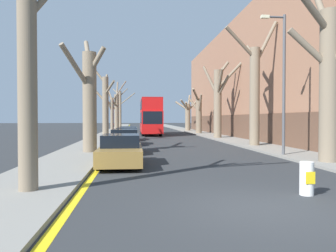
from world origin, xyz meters
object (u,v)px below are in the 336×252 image
object	(u,v)px
parked_car_2	(127,137)
street_tree_left_2	(105,106)
street_tree_right_4	(188,114)
parked_car_0	(121,151)
street_tree_right_0	(329,75)
double_decker_bus	(150,115)
street_tree_left_0	(30,54)
street_tree_left_3	(112,113)
street_tree_right_1	(254,90)
street_tree_left_1	(89,97)
lamp_post	(282,78)
street_tree_right_3	(198,114)
parked_car_3	(128,134)
street_tree_left_5	(121,108)
parked_car_1	(124,142)
street_tree_left_4	(116,110)
street_tree_right_2	(218,99)
traffic_bollard	(307,178)

from	to	relation	value
parked_car_2	street_tree_left_2	bearing A→B (deg)	112.63
street_tree_right_4	parked_car_0	distance (m)	40.44
street_tree_right_0	double_decker_bus	world-z (taller)	street_tree_right_0
street_tree_left_0	street_tree_left_3	bearing A→B (deg)	89.90
street_tree_left_2	parked_car_0	bearing A→B (deg)	-82.71
street_tree_right_1	street_tree_left_1	bearing A→B (deg)	-161.99
street_tree_left_1	parked_car_2	size ratio (longest dim) A/B	1.81
street_tree_left_1	street_tree_right_1	distance (m)	12.18
double_decker_bus	lamp_post	distance (m)	25.56
street_tree_right_3	parked_car_3	bearing A→B (deg)	-127.56
street_tree_left_1	street_tree_left_5	bearing A→B (deg)	89.98
street_tree_left_1	street_tree_left_3	distance (m)	22.25
street_tree_left_1	parked_car_1	distance (m)	3.44
lamp_post	street_tree_left_5	bearing A→B (deg)	102.96
street_tree_left_0	double_decker_bus	bearing A→B (deg)	81.47
street_tree_left_4	street_tree_left_5	xyz separation A→B (m)	(0.23, 11.46, 0.66)
street_tree_right_2	lamp_post	bearing A→B (deg)	-92.26
street_tree_right_1	parked_car_3	distance (m)	12.99
street_tree_left_5	parked_car_1	distance (m)	43.62
lamp_post	street_tree_right_3	bearing A→B (deg)	88.68
street_tree_left_5	street_tree_right_3	distance (m)	23.02
parked_car_0	street_tree_left_3	bearing A→B (deg)	94.56
parked_car_2	street_tree_right_3	bearing A→B (deg)	61.90
street_tree_right_4	street_tree_left_3	bearing A→B (deg)	-134.17
street_tree_left_0	parked_car_1	distance (m)	11.63
lamp_post	traffic_bollard	size ratio (longest dim) A/B	8.49
street_tree_left_3	traffic_bollard	distance (m)	34.47
street_tree_right_4	traffic_bollard	xyz separation A→B (m)	(-4.15, -45.54, -2.33)
street_tree_right_1	street_tree_right_0	bearing A→B (deg)	-90.35
street_tree_left_2	traffic_bollard	world-z (taller)	street_tree_left_2
parked_car_1	street_tree_right_1	bearing A→B (deg)	19.04
street_tree_right_1	street_tree_right_4	bearing A→B (deg)	90.09
street_tree_right_0	double_decker_bus	distance (m)	28.69
street_tree_left_1	traffic_bollard	size ratio (longest dim) A/B	8.04
street_tree_right_0	parked_car_1	xyz separation A→B (m)	(-9.44, 6.15, -3.40)
street_tree_left_1	traffic_bollard	distance (m)	13.83
street_tree_left_4	street_tree_right_3	bearing A→B (deg)	-36.48
traffic_bollard	street_tree_right_1	bearing A→B (deg)	74.45
street_tree_right_2	parked_car_2	distance (m)	12.12
street_tree_left_0	parked_car_2	size ratio (longest dim) A/B	2.08
parked_car_2	lamp_post	distance (m)	13.14
street_tree_left_5	parked_car_0	distance (m)	49.14
lamp_post	double_decker_bus	bearing A→B (deg)	103.60
street_tree_left_3	double_decker_bus	distance (m)	4.85
street_tree_right_2	double_decker_bus	size ratio (longest dim) A/B	0.78
street_tree_right_1	parked_car_0	distance (m)	13.43
lamp_post	street_tree_left_4	bearing A→B (deg)	107.31
street_tree_right_2	parked_car_3	bearing A→B (deg)	-169.88
street_tree_left_0	parked_car_3	bearing A→B (deg)	84.29
street_tree_left_2	street_tree_left_3	bearing A→B (deg)	90.18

